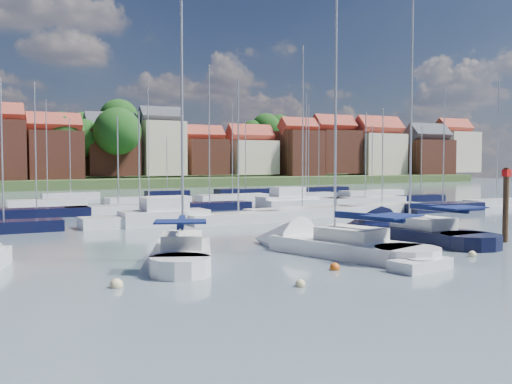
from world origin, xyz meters
TOP-DOWN VIEW (x-y plane):
  - ground at (0.00, 40.00)m, footprint 260.00×260.00m
  - sailboat_left at (-9.65, 4.20)m, footprint 6.54×10.71m
  - sailboat_centre at (-1.95, 2.95)m, footprint 6.69×13.05m
  - sailboat_navy at (6.21, 5.77)m, footprint 4.24×13.48m
  - tender at (-0.92, -3.93)m, footprint 3.34×1.97m
  - timber_piling at (10.56, 0.56)m, footprint 0.40×0.40m
  - buoy_a at (-14.45, -0.94)m, footprint 0.54×0.54m
  - buoy_b at (-7.81, -4.31)m, footprint 0.42×0.42m
  - buoy_c at (-4.44, -2.01)m, footprint 0.48×0.48m
  - buoy_d at (4.33, -2.34)m, footprint 0.42×0.42m
  - buoy_e at (2.52, 6.43)m, footprint 0.52×0.52m
  - marina_field at (1.91, 35.15)m, footprint 79.62×41.41m
  - far_shore_town at (2.23, 132.67)m, footprint 212.46×90.00m

SIDE VIEW (x-z plane):
  - ground at x=0.00m, z-range 0.00..0.00m
  - buoy_a at x=-14.45m, z-range -0.27..0.27m
  - buoy_b at x=-7.81m, z-range -0.21..0.21m
  - buoy_c at x=-4.44m, z-range -0.24..0.24m
  - buoy_d at x=4.33m, z-range -0.21..0.21m
  - buoy_e at x=2.52m, z-range -0.26..0.26m
  - tender at x=-0.92m, z-range -0.08..0.60m
  - sailboat_navy at x=6.21m, z-range -8.83..9.52m
  - sailboat_centre at x=-1.95m, z-range -8.20..8.90m
  - sailboat_left at x=-9.65m, z-range -6.77..7.48m
  - marina_field at x=1.91m, z-range -7.53..8.40m
  - timber_piling at x=10.56m, z-range -2.02..4.94m
  - far_shore_town at x=2.23m, z-range -6.53..15.74m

